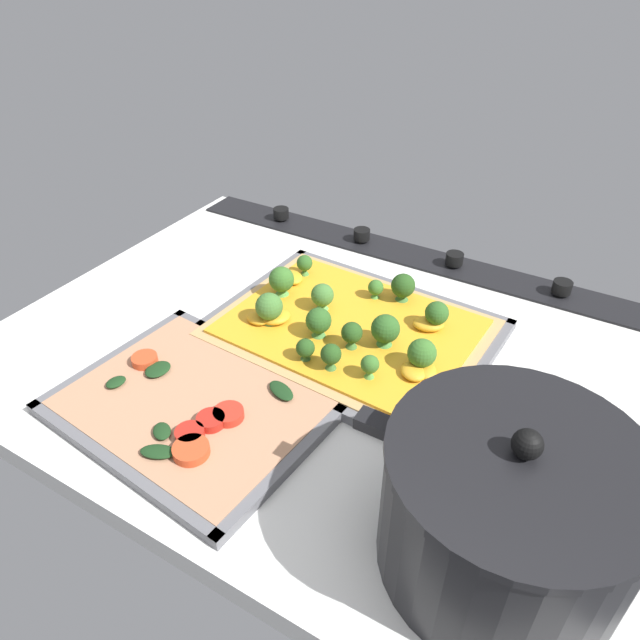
{
  "coord_description": "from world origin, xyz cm",
  "views": [
    {
      "loc": [
        -30.19,
        51.0,
        46.97
      ],
      "look_at": [
        -0.17,
        -0.07,
        4.36
      ],
      "focal_mm": 32.23,
      "sensor_mm": 36.0,
      "label": 1
    }
  ],
  "objects_px": {
    "cooking_pot": "(507,509)",
    "baking_tray_back": "(195,406)",
    "veggie_pizza_back": "(194,404)",
    "baking_tray_front": "(350,334)",
    "broccoli_pizza": "(349,325)"
  },
  "relations": [
    {
      "from": "cooking_pot",
      "to": "baking_tray_back",
      "type": "bearing_deg",
      "value": -1.46
    },
    {
      "from": "baking_tray_back",
      "to": "veggie_pizza_back",
      "type": "relative_size",
      "value": 1.09
    },
    {
      "from": "baking_tray_front",
      "to": "broccoli_pizza",
      "type": "bearing_deg",
      "value": 60.28
    },
    {
      "from": "baking_tray_back",
      "to": "cooking_pot",
      "type": "height_order",
      "value": "cooking_pot"
    },
    {
      "from": "veggie_pizza_back",
      "to": "baking_tray_front",
      "type": "bearing_deg",
      "value": -112.14
    },
    {
      "from": "baking_tray_front",
      "to": "cooking_pot",
      "type": "xyz_separation_m",
      "value": [
        -0.26,
        0.22,
        0.06
      ]
    },
    {
      "from": "baking_tray_front",
      "to": "cooking_pot",
      "type": "bearing_deg",
      "value": 139.9
    },
    {
      "from": "cooking_pot",
      "to": "veggie_pizza_back",
      "type": "bearing_deg",
      "value": -1.01
    },
    {
      "from": "baking_tray_front",
      "to": "veggie_pizza_back",
      "type": "height_order",
      "value": "veggie_pizza_back"
    },
    {
      "from": "baking_tray_front",
      "to": "veggie_pizza_back",
      "type": "relative_size",
      "value": 1.29
    },
    {
      "from": "baking_tray_back",
      "to": "cooking_pot",
      "type": "xyz_separation_m",
      "value": [
        -0.35,
        0.01,
        0.06
      ]
    },
    {
      "from": "baking_tray_back",
      "to": "veggie_pizza_back",
      "type": "height_order",
      "value": "veggie_pizza_back"
    },
    {
      "from": "baking_tray_back",
      "to": "cooking_pot",
      "type": "relative_size",
      "value": 1.14
    },
    {
      "from": "veggie_pizza_back",
      "to": "cooking_pot",
      "type": "xyz_separation_m",
      "value": [
        -0.35,
        0.01,
        0.06
      ]
    },
    {
      "from": "baking_tray_back",
      "to": "baking_tray_front",
      "type": "bearing_deg",
      "value": -112.81
    }
  ]
}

